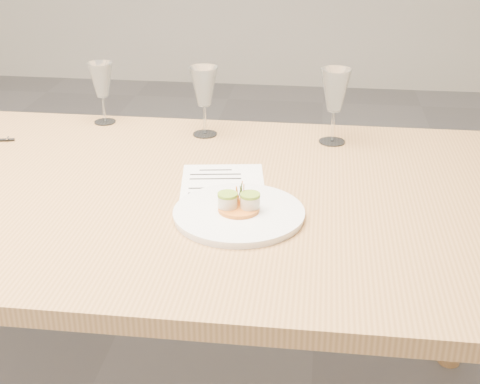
# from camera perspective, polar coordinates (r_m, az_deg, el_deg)

# --- Properties ---
(dining_table) EXTENTS (2.40, 1.00, 0.75)m
(dining_table) POSITION_cam_1_polar(r_m,az_deg,el_deg) (1.69, -16.20, -1.29)
(dining_table) COLOR tan
(dining_table) RESTS_ON ground
(dinner_plate) EXTENTS (0.28, 0.28, 0.07)m
(dinner_plate) POSITION_cam_1_polar(r_m,az_deg,el_deg) (1.42, -0.08, -1.74)
(dinner_plate) COLOR white
(dinner_plate) RESTS_ON dining_table
(recipe_sheet) EXTENTS (0.23, 0.28, 0.00)m
(recipe_sheet) POSITION_cam_1_polar(r_m,az_deg,el_deg) (1.58, -1.50, 0.59)
(recipe_sheet) COLOR white
(recipe_sheet) RESTS_ON dining_table
(wine_glass_1) EXTENTS (0.07, 0.07, 0.18)m
(wine_glass_1) POSITION_cam_1_polar(r_m,az_deg,el_deg) (2.00, -11.75, 9.24)
(wine_glass_1) COLOR white
(wine_glass_1) RESTS_ON dining_table
(wine_glass_2) EXTENTS (0.08, 0.08, 0.19)m
(wine_glass_2) POSITION_cam_1_polar(r_m,az_deg,el_deg) (1.85, -3.10, 8.85)
(wine_glass_2) COLOR white
(wine_glass_2) RESTS_ON dining_table
(wine_glass_3) EXTENTS (0.08, 0.08, 0.20)m
(wine_glass_3) POSITION_cam_1_polar(r_m,az_deg,el_deg) (1.81, 8.11, 8.46)
(wine_glass_3) COLOR white
(wine_glass_3) RESTS_ON dining_table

